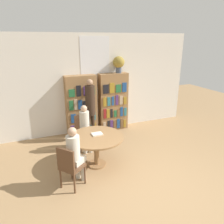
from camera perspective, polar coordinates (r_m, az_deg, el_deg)
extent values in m
plane|color=#9E7A51|center=(4.69, 9.30, -18.87)|extent=(16.00, 16.00, 0.00)
cube|color=silver|center=(6.83, -4.39, 7.33)|extent=(6.40, 0.06, 3.00)
cube|color=white|center=(6.68, -4.47, 14.44)|extent=(0.90, 0.01, 1.10)
cube|color=olive|center=(6.66, -8.00, 1.69)|extent=(0.92, 0.32, 1.83)
cube|color=#4C2D6B|center=(6.67, -10.24, -4.77)|extent=(0.11, 0.02, 0.31)
cube|color=#236638|center=(6.70, -9.05, -4.66)|extent=(0.09, 0.02, 0.30)
cube|color=#236638|center=(6.73, -7.85, -4.47)|extent=(0.08, 0.02, 0.30)
cube|color=black|center=(6.76, -6.77, -4.38)|extent=(0.10, 0.02, 0.29)
cube|color=#2D707A|center=(6.80, -5.75, -4.37)|extent=(0.12, 0.02, 0.25)
cube|color=olive|center=(6.83, -4.66, -4.07)|extent=(0.10, 0.02, 0.29)
cube|color=navy|center=(6.54, -10.04, -1.70)|extent=(0.14, 0.02, 0.27)
cube|color=black|center=(6.59, -8.38, -1.65)|extent=(0.17, 0.02, 0.23)
cube|color=maroon|center=(6.63, -6.62, -1.16)|extent=(0.17, 0.02, 0.29)
cube|color=#2D707A|center=(6.69, -4.91, -1.10)|extent=(0.14, 0.02, 0.25)
cube|color=#236638|center=(6.41, -10.59, 1.67)|extent=(0.12, 0.02, 0.29)
cube|color=tan|center=(6.43, -9.48, 1.89)|extent=(0.09, 0.02, 0.31)
cube|color=navy|center=(6.46, -8.32, 1.88)|extent=(0.12, 0.02, 0.28)
cube|color=black|center=(6.50, -7.12, 1.85)|extent=(0.10, 0.02, 0.24)
cube|color=#236638|center=(6.54, -5.88, 2.03)|extent=(0.08, 0.02, 0.25)
cube|color=black|center=(6.57, -4.85, 2.19)|extent=(0.10, 0.02, 0.25)
cube|color=#236638|center=(6.32, -10.47, 4.85)|extent=(0.17, 0.02, 0.22)
cube|color=black|center=(6.35, -8.70, 5.45)|extent=(0.13, 0.02, 0.31)
cube|color=#4C2D6B|center=(6.40, -6.89, 5.45)|extent=(0.13, 0.02, 0.27)
cube|color=#236638|center=(6.46, -5.19, 5.41)|extent=(0.17, 0.02, 0.22)
cube|color=olive|center=(6.97, 0.28, 2.65)|extent=(0.92, 0.32, 1.83)
cube|color=tan|center=(6.94, -1.92, -3.73)|extent=(0.09, 0.02, 0.27)
cube|color=black|center=(6.97, -0.93, -3.47)|extent=(0.07, 0.02, 0.30)
cube|color=#4C2D6B|center=(7.01, -0.10, -3.33)|extent=(0.10, 0.02, 0.30)
cube|color=brown|center=(7.05, 0.73, -3.32)|extent=(0.08, 0.02, 0.27)
cube|color=navy|center=(7.09, 1.67, -3.03)|extent=(0.10, 0.02, 0.31)
cube|color=brown|center=(7.14, 2.57, -2.92)|extent=(0.09, 0.02, 0.30)
cube|color=olive|center=(7.19, 3.32, -3.00)|extent=(0.07, 0.02, 0.25)
cube|color=maroon|center=(6.79, -1.86, -0.47)|extent=(0.08, 0.02, 0.31)
cube|color=olive|center=(6.83, -1.02, -0.46)|extent=(0.10, 0.02, 0.28)
cube|color=black|center=(6.87, -0.12, -0.34)|extent=(0.07, 0.02, 0.28)
cube|color=#236638|center=(6.93, 0.86, -0.45)|extent=(0.09, 0.02, 0.22)
cube|color=brown|center=(6.97, 1.72, -0.26)|extent=(0.10, 0.02, 0.24)
cube|color=navy|center=(7.00, 2.51, 0.09)|extent=(0.09, 0.02, 0.30)
cube|color=#2D707A|center=(7.06, 3.50, 0.08)|extent=(0.08, 0.02, 0.26)
cube|color=olive|center=(6.68, -1.90, 2.62)|extent=(0.10, 0.02, 0.28)
cube|color=#2D707A|center=(6.72, -0.83, 2.73)|extent=(0.10, 0.02, 0.27)
cube|color=navy|center=(6.77, 0.23, 2.89)|extent=(0.08, 0.02, 0.28)
cube|color=#4C2D6B|center=(6.82, 1.29, 3.13)|extent=(0.09, 0.02, 0.31)
cube|color=tan|center=(6.88, 2.40, 3.11)|extent=(0.10, 0.02, 0.28)
cube|color=olive|center=(6.94, 3.43, 3.02)|extent=(0.09, 0.02, 0.23)
cube|color=black|center=(6.59, -1.58, 5.97)|extent=(0.18, 0.02, 0.27)
cube|color=olive|center=(6.66, 0.01, 6.26)|extent=(0.15, 0.02, 0.31)
cube|color=#236638|center=(6.75, 1.69, 6.14)|extent=(0.17, 0.02, 0.24)
cube|color=navy|center=(6.83, 3.26, 6.46)|extent=(0.14, 0.02, 0.29)
cylinder|color=#475166|center=(6.84, 1.74, 10.94)|extent=(0.17, 0.17, 0.18)
sphere|color=olive|center=(6.81, 1.76, 12.89)|extent=(0.35, 0.35, 0.35)
cylinder|color=olive|center=(5.33, -3.97, -13.37)|extent=(0.44, 0.44, 0.03)
cylinder|color=olive|center=(5.15, -4.06, -10.09)|extent=(0.12, 0.12, 0.67)
cylinder|color=olive|center=(4.99, -4.15, -6.53)|extent=(1.25, 1.25, 0.04)
cube|color=brown|center=(4.50, -10.32, -13.88)|extent=(0.56, 0.56, 0.04)
cube|color=brown|center=(4.26, -12.05, -12.18)|extent=(0.28, 0.33, 0.45)
cylinder|color=brown|center=(4.83, -10.49, -14.68)|extent=(0.04, 0.04, 0.42)
cylinder|color=brown|center=(4.65, -7.09, -15.92)|extent=(0.04, 0.04, 0.42)
cylinder|color=brown|center=(4.62, -13.24, -16.59)|extent=(0.04, 0.04, 0.42)
cylinder|color=brown|center=(4.43, -9.77, -18.01)|extent=(0.04, 0.04, 0.42)
cube|color=brown|center=(5.87, -7.26, -5.63)|extent=(0.42, 0.42, 0.04)
cube|color=brown|center=(5.93, -7.90, -2.82)|extent=(0.40, 0.06, 0.45)
cylinder|color=brown|center=(5.87, -5.05, -8.02)|extent=(0.04, 0.04, 0.42)
cylinder|color=brown|center=(5.77, -8.24, -8.62)|extent=(0.04, 0.04, 0.42)
cylinder|color=brown|center=(6.16, -6.17, -6.72)|extent=(0.04, 0.04, 0.42)
cylinder|color=brown|center=(6.07, -9.22, -7.26)|extent=(0.04, 0.04, 0.42)
cube|color=beige|center=(5.71, -6.84, -5.43)|extent=(0.27, 0.33, 0.12)
cylinder|color=beige|center=(5.66, -7.23, -2.26)|extent=(0.25, 0.25, 0.50)
sphere|color=tan|center=(5.56, -7.36, 0.93)|extent=(0.16, 0.16, 0.16)
cylinder|color=beige|center=(5.76, -5.71, -8.36)|extent=(0.10, 0.10, 0.46)
cylinder|color=beige|center=(5.72, -7.03, -8.61)|extent=(0.10, 0.10, 0.46)
cube|color=beige|center=(4.55, -9.26, -12.24)|extent=(0.41, 0.41, 0.12)
cylinder|color=beige|center=(4.35, -10.12, -9.19)|extent=(0.26, 0.26, 0.50)
sphere|color=tan|center=(4.20, -10.38, -5.10)|extent=(0.18, 0.18, 0.18)
cylinder|color=beige|center=(4.82, -8.95, -14.38)|extent=(0.10, 0.10, 0.46)
cylinder|color=beige|center=(4.74, -7.51, -14.89)|extent=(0.10, 0.10, 0.46)
cylinder|color=#332319|center=(6.39, -6.02, -3.99)|extent=(0.10, 0.10, 0.77)
cylinder|color=#332319|center=(6.42, -4.96, -3.84)|extent=(0.10, 0.10, 0.77)
cylinder|color=#332319|center=(6.14, -5.72, 3.03)|extent=(0.27, 0.27, 0.84)
sphere|color=#A37A5B|center=(6.03, -5.87, 7.69)|extent=(0.18, 0.18, 0.18)
cylinder|color=#332319|center=(6.35, -5.74, 5.50)|extent=(0.07, 0.30, 0.07)
cube|color=silver|center=(5.05, -3.93, -5.75)|extent=(0.24, 0.18, 0.03)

